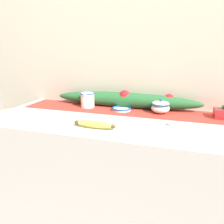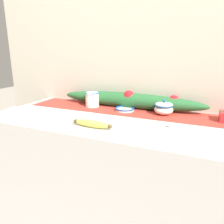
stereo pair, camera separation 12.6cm
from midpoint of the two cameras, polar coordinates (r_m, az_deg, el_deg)
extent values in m
cube|color=#B7B2AD|center=(1.51, 3.12, -17.92)|extent=(1.51, 0.67, 0.88)
cube|color=#B7AD99|center=(1.59, 8.07, 12.90)|extent=(2.31, 0.04, 2.40)
cube|color=#B23328|center=(1.49, 5.94, 0.40)|extent=(1.39, 0.26, 0.00)
cylinder|color=white|center=(1.57, -2.89, 3.26)|extent=(0.10, 0.10, 0.10)
torus|color=#194793|center=(1.56, -2.92, 5.02)|extent=(0.10, 0.10, 0.01)
torus|color=white|center=(1.62, -1.96, 3.97)|extent=(0.05, 0.01, 0.05)
ellipsoid|color=white|center=(1.52, -3.66, 4.61)|extent=(0.03, 0.02, 0.02)
ellipsoid|color=white|center=(1.43, 15.84, 0.57)|extent=(0.12, 0.12, 0.06)
torus|color=#194793|center=(1.42, 15.93, 1.71)|extent=(0.12, 0.12, 0.01)
ellipsoid|color=white|center=(1.42, 15.94, 1.92)|extent=(0.11, 0.11, 0.02)
sphere|color=#194793|center=(1.41, 16.01, 2.74)|extent=(0.02, 0.02, 0.02)
cylinder|color=white|center=(1.47, 5.72, 0.53)|extent=(0.13, 0.13, 0.01)
torus|color=#194793|center=(1.47, 5.73, 0.90)|extent=(0.13, 0.13, 0.01)
ellipsoid|color=#DBCC4C|center=(1.15, -2.05, -3.15)|extent=(0.22, 0.04, 0.04)
ellipsoid|color=brown|center=(1.20, -6.34, -2.50)|extent=(0.04, 0.02, 0.02)
ellipsoid|color=brown|center=(1.12, 2.56, -3.83)|extent=(0.03, 0.02, 0.02)
cube|color=#B7B7BC|center=(1.25, 13.22, -2.97)|extent=(0.16, 0.02, 0.00)
ellipsoid|color=#B7B7BC|center=(1.23, 17.65, -3.49)|extent=(0.04, 0.03, 0.01)
cube|color=silver|center=(1.52, -21.28, 0.13)|extent=(0.18, 0.18, 0.02)
ellipsoid|color=#235B2D|center=(1.55, 6.87, 3.04)|extent=(1.05, 0.12, 0.11)
sphere|color=red|center=(1.65, -2.54, 4.60)|extent=(0.05, 0.05, 0.05)
sphere|color=red|center=(1.53, 6.81, 4.17)|extent=(0.08, 0.08, 0.08)
sphere|color=red|center=(1.50, 18.16, 2.87)|extent=(0.07, 0.07, 0.07)
camera|label=1|loc=(0.06, -87.14, 0.81)|focal=35.00mm
camera|label=2|loc=(0.06, 92.86, -0.81)|focal=35.00mm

